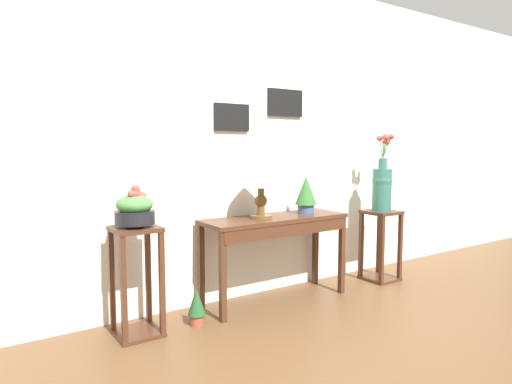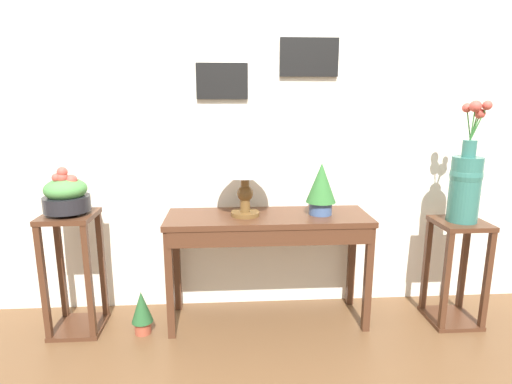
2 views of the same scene
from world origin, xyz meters
name	(u,v)px [view 1 (image 1 of 2)]	position (x,y,z in m)	size (l,w,h in m)	color
ground_plane	(362,345)	(0.00, 0.00, 0.00)	(12.00, 12.00, 0.01)	brown
back_wall_with_art	(254,137)	(0.00, 1.32, 1.40)	(9.00, 0.13, 2.80)	silver
console_table	(277,229)	(0.02, 1.00, 0.63)	(1.29, 0.42, 0.73)	#472819
table_lamp	(261,174)	(-0.13, 1.02, 1.10)	(0.36, 0.36, 0.52)	brown
potted_plant_on_console	(306,193)	(0.35, 1.02, 0.91)	(0.19, 0.19, 0.33)	#3D5684
pedestal_stand_left	(137,282)	(-1.20, 0.98, 0.38)	(0.31, 0.31, 0.77)	#472819
planter_bowl_wide_left	(135,209)	(-1.20, 0.98, 0.89)	(0.27, 0.27, 0.29)	black
pedestal_stand_right	(380,245)	(1.24, 0.93, 0.35)	(0.31, 0.31, 0.69)	#472819
flower_vase_tall_right	(382,184)	(1.24, 0.92, 0.96)	(0.19, 0.19, 0.75)	#2D665B
potted_plant_floor	(197,305)	(-0.78, 0.90, 0.16)	(0.13, 0.13, 0.28)	#9E4733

